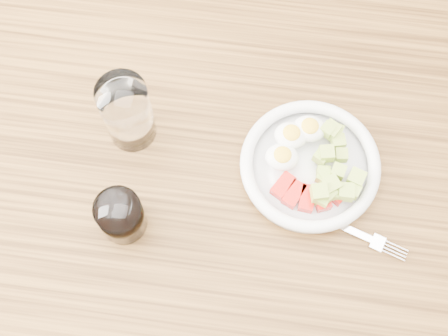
% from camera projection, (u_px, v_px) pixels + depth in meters
% --- Properties ---
extents(ground, '(4.00, 4.00, 0.00)m').
position_uv_depth(ground, '(227.00, 272.00, 1.71)').
color(ground, brown).
rests_on(ground, ground).
extents(dining_table, '(1.50, 0.90, 0.77)m').
position_uv_depth(dining_table, '(229.00, 200.00, 1.08)').
color(dining_table, brown).
rests_on(dining_table, ground).
extents(bowl, '(0.22, 0.22, 0.06)m').
position_uv_depth(bowl, '(310.00, 165.00, 0.98)').
color(bowl, white).
rests_on(bowl, dining_table).
extents(fork, '(0.21, 0.08, 0.01)m').
position_uv_depth(fork, '(325.00, 219.00, 0.96)').
color(fork, black).
rests_on(fork, dining_table).
extents(water_glass, '(0.08, 0.08, 0.14)m').
position_uv_depth(water_glass, '(127.00, 112.00, 0.96)').
color(water_glass, white).
rests_on(water_glass, dining_table).
extents(coffee_glass, '(0.07, 0.07, 0.08)m').
position_uv_depth(coffee_glass, '(121.00, 216.00, 0.93)').
color(coffee_glass, white).
rests_on(coffee_glass, dining_table).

